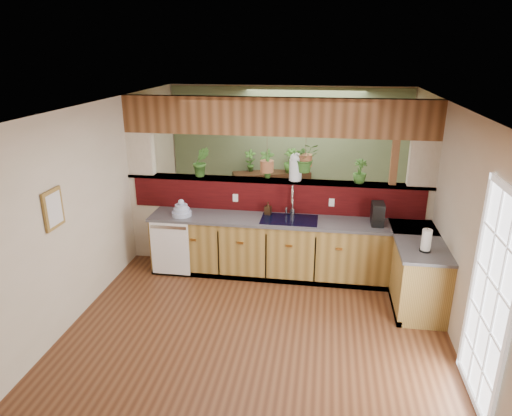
# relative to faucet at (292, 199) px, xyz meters

# --- Properties ---
(ground) EXTENTS (4.60, 7.00, 0.01)m
(ground) POSITION_rel_faucet_xyz_m (-0.28, -1.13, -1.16)
(ground) COLOR #542F1A
(ground) RESTS_ON ground
(ceiling) EXTENTS (4.60, 7.00, 0.01)m
(ceiling) POSITION_rel_faucet_xyz_m (-0.28, -1.13, 1.44)
(ceiling) COLOR brown
(ceiling) RESTS_ON ground
(wall_back) EXTENTS (4.60, 0.02, 2.60)m
(wall_back) POSITION_rel_faucet_xyz_m (-0.28, 2.37, 0.14)
(wall_back) COLOR beige
(wall_back) RESTS_ON ground
(wall_left) EXTENTS (0.02, 7.00, 2.60)m
(wall_left) POSITION_rel_faucet_xyz_m (-2.58, -1.13, 0.14)
(wall_left) COLOR beige
(wall_left) RESTS_ON ground
(wall_right) EXTENTS (0.02, 7.00, 2.60)m
(wall_right) POSITION_rel_faucet_xyz_m (2.02, -1.13, 0.14)
(wall_right) COLOR beige
(wall_right) RESTS_ON ground
(pass_through_partition) EXTENTS (4.60, 0.21, 2.60)m
(pass_through_partition) POSITION_rel_faucet_xyz_m (-0.25, 0.22, 0.03)
(pass_through_partition) COLOR beige
(pass_through_partition) RESTS_ON ground
(pass_through_ledge) EXTENTS (4.60, 0.21, 0.04)m
(pass_through_ledge) POSITION_rel_faucet_xyz_m (-0.28, 0.22, 0.21)
(pass_through_ledge) COLOR brown
(pass_through_ledge) RESTS_ON ground
(header_beam) EXTENTS (4.60, 0.15, 0.55)m
(header_beam) POSITION_rel_faucet_xyz_m (-0.28, 0.22, 1.17)
(header_beam) COLOR brown
(header_beam) RESTS_ON ground
(sage_backwall) EXTENTS (4.55, 0.02, 2.55)m
(sage_backwall) POSITION_rel_faucet_xyz_m (-0.28, 2.35, 0.14)
(sage_backwall) COLOR #5B6C4A
(sage_backwall) RESTS_ON ground
(countertop) EXTENTS (4.14, 1.52, 0.90)m
(countertop) POSITION_rel_faucet_xyz_m (0.56, -0.26, -0.71)
(countertop) COLOR olive
(countertop) RESTS_ON ground
(dishwasher) EXTENTS (0.58, 0.03, 0.82)m
(dishwasher) POSITION_rel_faucet_xyz_m (-1.76, -0.47, -0.70)
(dishwasher) COLOR white
(dishwasher) RESTS_ON ground
(navy_sink) EXTENTS (0.82, 0.50, 0.18)m
(navy_sink) POSITION_rel_faucet_xyz_m (-0.03, -0.15, -0.34)
(navy_sink) COLOR black
(navy_sink) RESTS_ON countertop
(french_door) EXTENTS (0.06, 1.02, 2.16)m
(french_door) POSITION_rel_faucet_xyz_m (1.99, -2.43, -0.11)
(french_door) COLOR white
(french_door) RESTS_ON ground
(framed_print) EXTENTS (0.04, 0.35, 0.45)m
(framed_print) POSITION_rel_faucet_xyz_m (-2.55, -1.93, 0.39)
(framed_print) COLOR olive
(framed_print) RESTS_ON wall_left
(faucet) EXTENTS (0.21, 0.21, 0.48)m
(faucet) POSITION_rel_faucet_xyz_m (0.00, 0.00, 0.00)
(faucet) COLOR #B7B7B2
(faucet) RESTS_ON countertop
(dish_stack) EXTENTS (0.29, 0.29, 0.26)m
(dish_stack) POSITION_rel_faucet_xyz_m (-1.62, -0.24, -0.18)
(dish_stack) COLOR #A3B0D3
(dish_stack) RESTS_ON countertop
(soap_dispenser) EXTENTS (0.11, 0.11, 0.20)m
(soap_dispenser) POSITION_rel_faucet_xyz_m (-0.36, 0.01, -0.16)
(soap_dispenser) COLOR #392514
(soap_dispenser) RESTS_ON countertop
(coffee_maker) EXTENTS (0.17, 0.28, 0.31)m
(coffee_maker) POSITION_rel_faucet_xyz_m (1.22, -0.16, -0.11)
(coffee_maker) COLOR black
(coffee_maker) RESTS_ON countertop
(paper_towel) EXTENTS (0.14, 0.14, 0.30)m
(paper_towel) POSITION_rel_faucet_xyz_m (1.72, -0.99, -0.12)
(paper_towel) COLOR black
(paper_towel) RESTS_ON countertop
(glass_jar) EXTENTS (0.19, 0.19, 0.42)m
(glass_jar) POSITION_rel_faucet_xyz_m (0.02, 0.22, 0.44)
(glass_jar) COLOR silver
(glass_jar) RESTS_ON pass_through_ledge
(ledge_plant_left) EXTENTS (0.30, 0.27, 0.46)m
(ledge_plant_left) POSITION_rel_faucet_xyz_m (-1.42, 0.22, 0.46)
(ledge_plant_left) COLOR #2D591E
(ledge_plant_left) RESTS_ON pass_through_ledge
(ledge_plant_right) EXTENTS (0.23, 0.23, 0.35)m
(ledge_plant_right) POSITION_rel_faucet_xyz_m (0.96, 0.22, 0.41)
(ledge_plant_right) COLOR #2D591E
(ledge_plant_right) RESTS_ON pass_through_ledge
(hanging_plant_a) EXTENTS (0.26, 0.20, 0.56)m
(hanging_plant_a) POSITION_rel_faucet_xyz_m (-0.41, 0.22, 0.61)
(hanging_plant_a) COLOR brown
(hanging_plant_a) RESTS_ON header_beam
(hanging_plant_b) EXTENTS (0.45, 0.41, 0.56)m
(hanging_plant_b) POSITION_rel_faucet_xyz_m (0.16, 0.22, 0.77)
(hanging_plant_b) COLOR brown
(hanging_plant_b) RESTS_ON header_beam
(shelving_console) EXTENTS (1.53, 0.86, 0.99)m
(shelving_console) POSITION_rel_faucet_xyz_m (-0.56, 2.12, -0.66)
(shelving_console) COLOR black
(shelving_console) RESTS_ON ground
(shelf_plant_a) EXTENTS (0.22, 0.15, 0.42)m
(shelf_plant_a) POSITION_rel_faucet_xyz_m (-0.98, 2.12, 0.05)
(shelf_plant_a) COLOR #2D591E
(shelf_plant_a) RESTS_ON shelving_console
(shelf_plant_b) EXTENTS (0.34, 0.34, 0.47)m
(shelf_plant_b) POSITION_rel_faucet_xyz_m (-0.20, 2.12, 0.07)
(shelf_plant_b) COLOR #2D591E
(shelf_plant_b) RESTS_ON shelving_console
(floor_plant) EXTENTS (0.85, 0.80, 0.78)m
(floor_plant) POSITION_rel_faucet_xyz_m (0.62, 1.15, -0.77)
(floor_plant) COLOR #2D591E
(floor_plant) RESTS_ON ground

